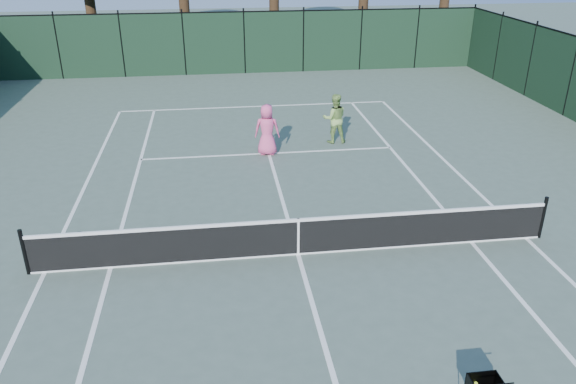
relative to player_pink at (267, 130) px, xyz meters
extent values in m
plane|color=#4C5C50|center=(0.05, -6.36, -0.83)|extent=(90.00, 90.00, 0.00)
cube|color=white|center=(-5.44, -6.36, -0.83)|extent=(0.10, 23.77, 0.01)
cube|color=white|center=(5.53, -6.36, -0.83)|extent=(0.10, 23.77, 0.01)
cube|color=white|center=(-4.07, -6.36, -0.83)|extent=(0.10, 23.77, 0.01)
cube|color=white|center=(4.16, -6.36, -0.83)|extent=(0.10, 23.77, 0.01)
cube|color=white|center=(0.05, 5.53, -0.83)|extent=(10.97, 0.10, 0.01)
cube|color=white|center=(0.05, 0.04, -0.83)|extent=(8.23, 0.10, 0.01)
cube|color=white|center=(0.05, -6.36, -0.83)|extent=(0.10, 12.80, 0.01)
cube|color=black|center=(0.05, -6.36, -0.38)|extent=(11.60, 0.03, 0.85)
cube|color=white|center=(0.05, -6.36, 0.04)|extent=(11.60, 0.05, 0.07)
cube|color=white|center=(0.05, -6.36, -0.81)|extent=(11.60, 0.05, 0.04)
cube|color=white|center=(0.05, -6.36, -0.38)|extent=(0.05, 0.04, 0.91)
cylinder|color=black|center=(-5.75, -6.36, -0.30)|extent=(0.09, 0.09, 1.06)
cylinder|color=black|center=(5.85, -6.36, -0.30)|extent=(0.09, 0.09, 1.06)
cube|color=black|center=(0.05, 11.64, 0.67)|extent=(24.00, 0.05, 3.00)
cylinder|color=black|center=(-7.95, 15.64, 1.57)|extent=(0.56, 0.56, 4.80)
cylinder|color=black|center=(-2.95, 15.44, 1.32)|extent=(0.56, 0.56, 4.30)
cylinder|color=black|center=(2.05, 15.94, 1.67)|extent=(0.56, 0.56, 5.00)
cylinder|color=black|center=(7.05, 15.24, 1.47)|extent=(0.56, 0.56, 4.60)
cylinder|color=black|center=(12.05, 15.74, 1.37)|extent=(0.56, 0.56, 4.40)
imported|color=#E7518C|center=(0.00, 0.00, 0.00)|extent=(0.88, 0.64, 1.67)
imported|color=#8AB259|center=(2.39, 0.84, 0.01)|extent=(0.85, 0.67, 1.69)
camera|label=1|loc=(-1.64, -17.10, 5.79)|focal=35.00mm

